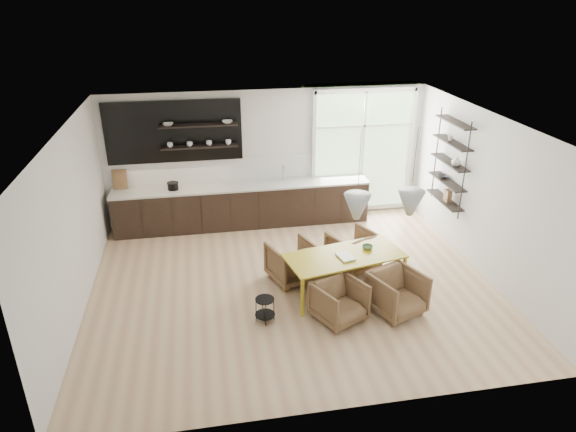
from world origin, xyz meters
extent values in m
cube|color=#D5B389|center=(0.00, 0.00, -0.01)|extent=(7.00, 6.00, 0.01)
cube|color=silver|center=(0.00, 3.00, 1.45)|extent=(7.00, 0.02, 2.90)
cube|color=silver|center=(-3.50, 0.00, 1.45)|extent=(0.02, 6.00, 2.90)
cube|color=silver|center=(3.50, 0.00, 1.45)|extent=(0.02, 6.00, 2.90)
cube|color=white|center=(0.00, 0.00, 2.90)|extent=(7.00, 6.00, 0.01)
cube|color=#B2D1A5|center=(2.15, 2.97, 1.45)|extent=(2.20, 0.02, 2.70)
cube|color=silver|center=(2.15, 2.94, 1.45)|extent=(2.30, 0.08, 2.80)
cone|color=#A9B1B6|center=(0.95, -0.50, 1.65)|extent=(0.44, 0.44, 0.42)
cone|color=#A9B1B6|center=(1.85, -0.50, 1.65)|extent=(0.44, 0.44, 0.42)
cylinder|color=black|center=(0.95, -0.50, 2.46)|extent=(0.01, 0.01, 0.89)
cylinder|color=black|center=(1.85, -0.50, 2.46)|extent=(0.01, 0.01, 0.89)
cube|color=black|center=(-0.60, 2.67, 0.45)|extent=(5.50, 0.65, 0.90)
cube|color=beige|center=(-0.60, 2.67, 0.92)|extent=(5.54, 0.69, 0.04)
cube|color=silver|center=(-0.60, 2.98, 1.20)|extent=(5.50, 0.02, 0.55)
cube|color=black|center=(-1.95, 2.96, 2.10)|extent=(2.80, 0.06, 1.30)
cube|color=black|center=(-1.45, 2.82, 2.25)|extent=(1.60, 0.28, 0.03)
cube|color=black|center=(-1.45, 2.82, 1.80)|extent=(1.60, 0.28, 0.03)
cube|color=brown|center=(-3.15, 2.90, 1.15)|extent=(0.30, 0.10, 0.42)
cylinder|color=silver|center=(0.30, 2.77, 1.12)|extent=(0.02, 0.02, 0.40)
imported|color=white|center=(-2.05, 2.82, 2.29)|extent=(0.22, 0.22, 0.05)
imported|color=white|center=(-0.85, 2.82, 2.29)|extent=(0.22, 0.22, 0.05)
imported|color=white|center=(-2.05, 2.82, 1.86)|extent=(0.12, 0.12, 0.10)
imported|color=white|center=(-1.65, 2.82, 1.86)|extent=(0.12, 0.12, 0.10)
imported|color=white|center=(-1.25, 2.82, 1.86)|extent=(0.12, 0.12, 0.10)
imported|color=white|center=(-0.85, 2.82, 1.86)|extent=(0.12, 0.12, 0.10)
cylinder|color=black|center=(-2.06, 2.66, 1.01)|extent=(0.22, 0.22, 0.14)
cube|color=black|center=(3.36, 0.60, 1.70)|extent=(0.02, 0.02, 1.90)
cube|color=black|center=(3.36, 1.80, 1.70)|extent=(0.02, 0.02, 1.90)
cube|color=black|center=(3.36, 1.20, 0.90)|extent=(0.26, 1.20, 0.02)
cube|color=black|center=(3.36, 1.20, 1.30)|extent=(0.26, 1.20, 0.02)
cube|color=black|center=(3.36, 1.20, 1.70)|extent=(0.26, 1.20, 0.02)
cube|color=black|center=(3.36, 1.20, 2.10)|extent=(0.26, 1.20, 0.03)
cube|color=black|center=(3.36, 1.20, 2.50)|extent=(0.26, 1.20, 0.03)
imported|color=white|center=(3.36, 0.95, 1.81)|extent=(0.18, 0.18, 0.19)
imported|color=#333338|center=(3.36, 1.40, 1.34)|extent=(0.22, 0.22, 0.05)
imported|color=white|center=(3.36, 1.30, 2.16)|extent=(0.10, 0.10, 0.09)
cube|color=brown|center=(3.36, 1.10, 1.03)|extent=(0.10, 0.18, 0.24)
cube|color=#B59D1C|center=(0.83, -0.37, 0.71)|extent=(2.12, 1.27, 0.03)
cube|color=#B59D1C|center=(-0.02, -0.96, 0.35)|extent=(0.05, 0.05, 0.69)
cube|color=#B59D1C|center=(-0.18, -0.17, 0.35)|extent=(0.05, 0.05, 0.69)
cube|color=#B59D1C|center=(1.83, -0.57, 0.35)|extent=(0.05, 0.05, 0.69)
cube|color=#B59D1C|center=(1.67, 0.21, 0.35)|extent=(0.05, 0.05, 0.69)
imported|color=brown|center=(0.03, 0.19, 0.36)|extent=(0.98, 1.00, 0.71)
imported|color=brown|center=(1.22, 0.38, 0.37)|extent=(1.04, 1.05, 0.74)
imported|color=brown|center=(0.54, -1.14, 0.33)|extent=(0.96, 0.97, 0.67)
imported|color=brown|center=(1.51, -1.11, 0.35)|extent=(1.00, 1.01, 0.71)
cylinder|color=black|center=(-0.62, -0.98, 0.40)|extent=(0.30, 0.30, 0.02)
cylinder|color=black|center=(-0.62, -0.98, 0.11)|extent=(0.32, 0.32, 0.01)
cylinder|color=black|center=(-0.48, -1.01, 0.20)|extent=(0.01, 0.01, 0.40)
cylinder|color=black|center=(-0.59, -0.84, 0.20)|extent=(0.01, 0.01, 0.40)
cylinder|color=black|center=(-0.76, -0.95, 0.20)|extent=(0.01, 0.01, 0.40)
cylinder|color=black|center=(-0.65, -1.11, 0.20)|extent=(0.01, 0.01, 0.40)
imported|color=white|center=(0.70, -0.49, 0.74)|extent=(0.31, 0.37, 0.03)
imported|color=#4B7144|center=(1.28, -0.22, 0.75)|extent=(0.24, 0.24, 0.06)
camera|label=1|loc=(-1.45, -7.69, 4.87)|focal=32.00mm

